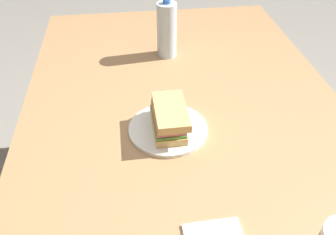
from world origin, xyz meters
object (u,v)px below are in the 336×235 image
(paper_plate, at_px, (168,129))
(sandwich, at_px, (169,118))
(water_bottle_tall, at_px, (167,30))
(dining_table, at_px, (189,144))

(paper_plate, distance_m, sandwich, 0.05)
(sandwich, bearing_deg, water_bottle_tall, 173.51)
(water_bottle_tall, bearing_deg, paper_plate, -6.78)
(sandwich, relative_size, water_bottle_tall, 0.81)
(dining_table, distance_m, water_bottle_tall, 0.48)
(dining_table, relative_size, water_bottle_tall, 7.83)
(paper_plate, xyz_separation_m, water_bottle_tall, (-0.45, 0.05, 0.10))
(dining_table, height_order, paper_plate, paper_plate)
(sandwich, bearing_deg, paper_plate, -152.84)
(paper_plate, height_order, sandwich, sandwich)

